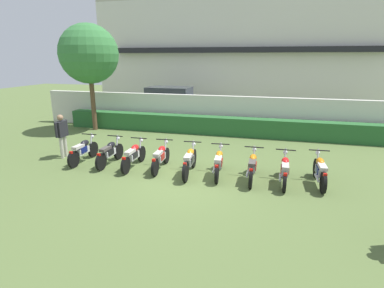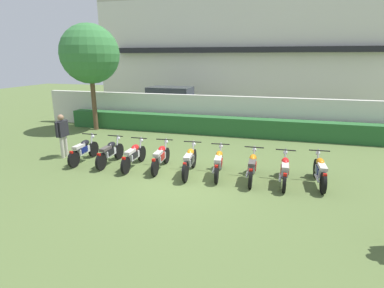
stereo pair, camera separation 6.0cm
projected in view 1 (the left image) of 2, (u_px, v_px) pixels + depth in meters
The scene contains 16 objects.
ground at pixel (184, 181), 9.45m from camera, with size 60.00×60.00×0.00m, color #566B38.
building at pixel (243, 54), 23.44m from camera, with size 21.14×6.50×7.89m.
compound_wall at pixel (221, 114), 15.55m from camera, with size 20.08×0.30×1.83m, color silver.
hedge_row at pixel (219, 126), 15.03m from camera, with size 16.07×0.70×0.88m, color #28602D.
parked_car at pixel (172, 102), 19.45m from camera, with size 4.54×2.15×1.89m.
tree_near_inspector at pixel (89, 54), 15.12m from camera, with size 2.92×2.92×5.31m.
motorcycle_in_row_0 at pixel (83, 150), 11.02m from camera, with size 0.60×1.82×0.95m.
motorcycle_in_row_1 at pixel (110, 152), 10.77m from camera, with size 0.60×1.82×0.95m.
motorcycle_in_row_2 at pixel (134, 155), 10.48m from camera, with size 0.60×1.88×0.94m.
motorcycle_in_row_3 at pixel (161, 157), 10.31m from camera, with size 0.60×1.84×0.94m.
motorcycle_in_row_4 at pixel (190, 161), 9.88m from camera, with size 0.60×1.96×0.98m.
motorcycle_in_row_5 at pixel (219, 163), 9.74m from camera, with size 0.60×1.84×0.95m.
motorcycle_in_row_6 at pixel (252, 166), 9.38m from camera, with size 0.60×1.83×0.96m.
motorcycle_in_row_7 at pixel (285, 170), 9.14m from camera, with size 0.60×1.84×0.94m.
motorcycle_in_row_8 at pixel (320, 171), 9.04m from camera, with size 0.60×1.83×0.96m.
inspector_person at pixel (62, 132), 11.41m from camera, with size 0.22×0.67×1.65m.
Camera 1 is at (2.51, -8.42, 3.67)m, focal length 28.55 mm.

